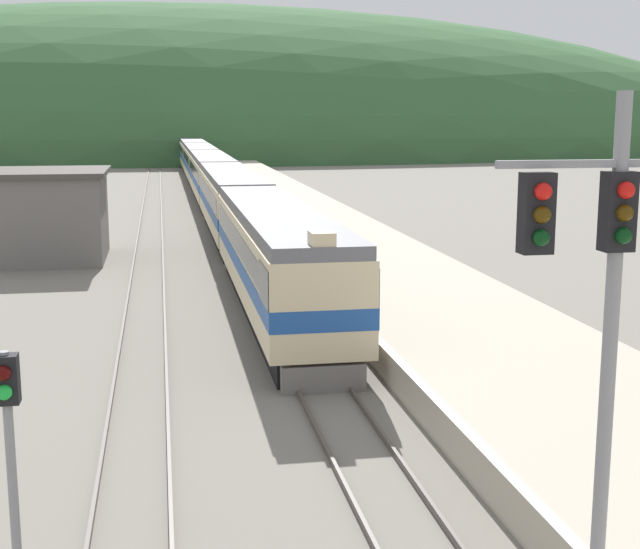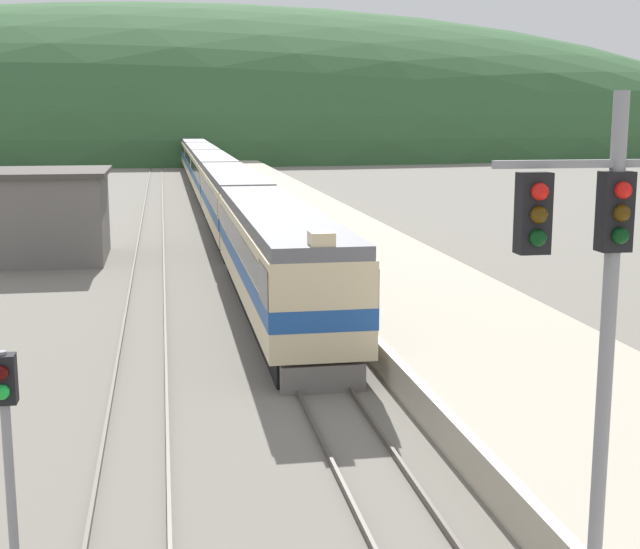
{
  "view_description": "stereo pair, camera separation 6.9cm",
  "coord_description": "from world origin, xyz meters",
  "px_view_note": "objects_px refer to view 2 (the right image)",
  "views": [
    {
      "loc": [
        -4.15,
        -7.04,
        7.44
      ],
      "look_at": [
        0.75,
        20.36,
        2.35
      ],
      "focal_mm": 50.0,
      "sensor_mm": 36.0,
      "label": 1
    },
    {
      "loc": [
        -4.08,
        -7.05,
        7.44
      ],
      "look_at": [
        0.75,
        20.36,
        2.35
      ],
      "focal_mm": 50.0,
      "sensor_mm": 36.0,
      "label": 2
    }
  ],
  "objects_px": {
    "carriage_third": "(213,177)",
    "carriage_fourth": "(202,163)",
    "signal_mast_main": "(612,282)",
    "carriage_fifth": "(194,154)",
    "signal_post_siding": "(6,432)",
    "carriage_second": "(233,202)",
    "express_train_lead_car": "(278,257)"
  },
  "relations": [
    {
      "from": "express_train_lead_car",
      "to": "carriage_third",
      "type": "bearing_deg",
      "value": 90.0
    },
    {
      "from": "carriage_fourth",
      "to": "signal_post_siding",
      "type": "relative_size",
      "value": 4.79
    },
    {
      "from": "signal_mast_main",
      "to": "carriage_fifth",
      "type": "bearing_deg",
      "value": 90.86
    },
    {
      "from": "signal_mast_main",
      "to": "carriage_third",
      "type": "bearing_deg",
      "value": 91.41
    },
    {
      "from": "express_train_lead_car",
      "to": "carriage_fifth",
      "type": "relative_size",
      "value": 1.0
    },
    {
      "from": "signal_mast_main",
      "to": "signal_post_siding",
      "type": "relative_size",
      "value": 1.86
    },
    {
      "from": "carriage_third",
      "to": "carriage_fourth",
      "type": "height_order",
      "value": "same"
    },
    {
      "from": "express_train_lead_car",
      "to": "carriage_fourth",
      "type": "distance_m",
      "value": 62.31
    },
    {
      "from": "carriage_second",
      "to": "signal_post_siding",
      "type": "distance_m",
      "value": 40.91
    },
    {
      "from": "carriage_second",
      "to": "carriage_fourth",
      "type": "height_order",
      "value": "same"
    },
    {
      "from": "carriage_fifth",
      "to": "carriage_third",
      "type": "bearing_deg",
      "value": -90.0
    },
    {
      "from": "carriage_fifth",
      "to": "signal_post_siding",
      "type": "relative_size",
      "value": 4.79
    },
    {
      "from": "carriage_fourth",
      "to": "signal_mast_main",
      "type": "xyz_separation_m",
      "value": [
        1.56,
        -84.01,
        3.13
      ]
    },
    {
      "from": "carriage_third",
      "to": "carriage_fifth",
      "type": "xyz_separation_m",
      "value": [
        0.0,
        41.4,
        0.0
      ]
    },
    {
      "from": "express_train_lead_car",
      "to": "carriage_fifth",
      "type": "height_order",
      "value": "express_train_lead_car"
    },
    {
      "from": "carriage_fourth",
      "to": "carriage_fifth",
      "type": "relative_size",
      "value": 1.0
    },
    {
      "from": "express_train_lead_car",
      "to": "carriage_third",
      "type": "height_order",
      "value": "express_train_lead_car"
    },
    {
      "from": "carriage_third",
      "to": "carriage_fourth",
      "type": "distance_m",
      "value": 20.7
    },
    {
      "from": "carriage_third",
      "to": "carriage_fifth",
      "type": "relative_size",
      "value": 1.0
    },
    {
      "from": "express_train_lead_car",
      "to": "signal_mast_main",
      "type": "height_order",
      "value": "signal_mast_main"
    },
    {
      "from": "carriage_second",
      "to": "carriage_third",
      "type": "height_order",
      "value": "same"
    },
    {
      "from": "carriage_second",
      "to": "signal_mast_main",
      "type": "bearing_deg",
      "value": -87.9
    },
    {
      "from": "carriage_third",
      "to": "carriage_fifth",
      "type": "distance_m",
      "value": 41.4
    },
    {
      "from": "carriage_fifth",
      "to": "signal_mast_main",
      "type": "relative_size",
      "value": 2.57
    },
    {
      "from": "express_train_lead_car",
      "to": "signal_post_siding",
      "type": "height_order",
      "value": "express_train_lead_car"
    },
    {
      "from": "carriage_third",
      "to": "signal_post_siding",
      "type": "xyz_separation_m",
      "value": [
        -6.38,
        -61.1,
        0.8
      ]
    },
    {
      "from": "signal_mast_main",
      "to": "carriage_fourth",
      "type": "bearing_deg",
      "value": 91.07
    },
    {
      "from": "carriage_third",
      "to": "carriage_fourth",
      "type": "bearing_deg",
      "value": 90.0
    },
    {
      "from": "carriage_second",
      "to": "carriage_third",
      "type": "relative_size",
      "value": 1.0
    },
    {
      "from": "carriage_fourth",
      "to": "signal_mast_main",
      "type": "distance_m",
      "value": 84.08
    },
    {
      "from": "carriage_third",
      "to": "signal_mast_main",
      "type": "bearing_deg",
      "value": -88.59
    },
    {
      "from": "express_train_lead_car",
      "to": "signal_mast_main",
      "type": "distance_m",
      "value": 21.98
    }
  ]
}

